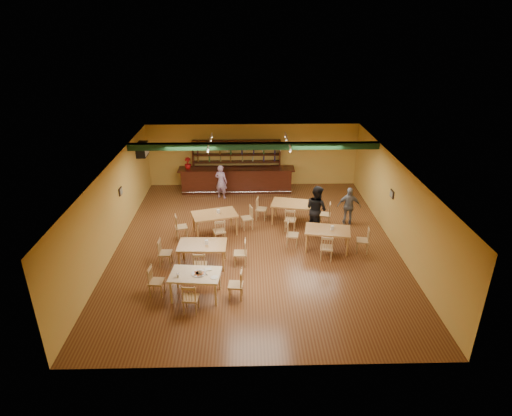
{
  "coord_description": "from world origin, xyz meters",
  "views": [
    {
      "loc": [
        -0.31,
        -13.71,
        7.61
      ],
      "look_at": [
        0.03,
        0.6,
        1.15
      ],
      "focal_mm": 29.96,
      "sensor_mm": 36.0,
      "label": 1
    }
  ],
  "objects_px": {
    "dining_table_a": "(215,223)",
    "dining_table_c": "(203,255)",
    "bar_counter": "(237,180)",
    "patron_bar": "(221,182)",
    "dining_table_b": "(293,213)",
    "dining_table_d": "(327,239)",
    "patron_right_a": "(316,209)",
    "near_table": "(196,285)"
  },
  "relations": [
    {
      "from": "near_table",
      "to": "dining_table_b",
      "type": "bearing_deg",
      "value": 61.17
    },
    {
      "from": "bar_counter",
      "to": "patron_bar",
      "type": "height_order",
      "value": "patron_bar"
    },
    {
      "from": "dining_table_d",
      "to": "dining_table_c",
      "type": "bearing_deg",
      "value": -156.06
    },
    {
      "from": "dining_table_b",
      "to": "near_table",
      "type": "bearing_deg",
      "value": -111.33
    },
    {
      "from": "dining_table_d",
      "to": "near_table",
      "type": "bearing_deg",
      "value": -136.88
    },
    {
      "from": "patron_bar",
      "to": "patron_right_a",
      "type": "bearing_deg",
      "value": 159.35
    },
    {
      "from": "dining_table_a",
      "to": "near_table",
      "type": "bearing_deg",
      "value": -110.28
    },
    {
      "from": "patron_bar",
      "to": "dining_table_a",
      "type": "bearing_deg",
      "value": 109.95
    },
    {
      "from": "bar_counter",
      "to": "near_table",
      "type": "xyz_separation_m",
      "value": [
        -1.05,
        -8.33,
        -0.18
      ]
    },
    {
      "from": "dining_table_a",
      "to": "dining_table_c",
      "type": "xyz_separation_m",
      "value": [
        -0.25,
        -2.29,
        -0.02
      ]
    },
    {
      "from": "dining_table_b",
      "to": "near_table",
      "type": "height_order",
      "value": "dining_table_b"
    },
    {
      "from": "bar_counter",
      "to": "dining_table_b",
      "type": "distance_m",
      "value": 4.11
    },
    {
      "from": "dining_table_a",
      "to": "dining_table_b",
      "type": "distance_m",
      "value": 3.18
    },
    {
      "from": "near_table",
      "to": "patron_bar",
      "type": "height_order",
      "value": "patron_bar"
    },
    {
      "from": "dining_table_c",
      "to": "dining_table_d",
      "type": "relative_size",
      "value": 1.01
    },
    {
      "from": "dining_table_d",
      "to": "dining_table_a",
      "type": "bearing_deg",
      "value": 173.16
    },
    {
      "from": "dining_table_c",
      "to": "patron_bar",
      "type": "height_order",
      "value": "patron_bar"
    },
    {
      "from": "bar_counter",
      "to": "dining_table_c",
      "type": "distance_m",
      "value": 6.67
    },
    {
      "from": "patron_bar",
      "to": "near_table",
      "type": "bearing_deg",
      "value": 108.29
    },
    {
      "from": "dining_table_a",
      "to": "dining_table_c",
      "type": "height_order",
      "value": "dining_table_a"
    },
    {
      "from": "dining_table_c",
      "to": "patron_right_a",
      "type": "height_order",
      "value": "patron_right_a"
    },
    {
      "from": "dining_table_b",
      "to": "dining_table_d",
      "type": "bearing_deg",
      "value": -52.86
    },
    {
      "from": "dining_table_a",
      "to": "patron_bar",
      "type": "xyz_separation_m",
      "value": [
        0.07,
        3.48,
        0.38
      ]
    },
    {
      "from": "patron_right_a",
      "to": "dining_table_b",
      "type": "bearing_deg",
      "value": 8.75
    },
    {
      "from": "near_table",
      "to": "patron_bar",
      "type": "xyz_separation_m",
      "value": [
        0.37,
        7.5,
        0.4
      ]
    },
    {
      "from": "dining_table_b",
      "to": "near_table",
      "type": "xyz_separation_m",
      "value": [
        -3.35,
        -4.93,
        -0.03
      ]
    },
    {
      "from": "dining_table_a",
      "to": "dining_table_d",
      "type": "bearing_deg",
      "value": -33.98
    },
    {
      "from": "dining_table_a",
      "to": "dining_table_d",
      "type": "relative_size",
      "value": 1.05
    },
    {
      "from": "bar_counter",
      "to": "patron_right_a",
      "type": "xyz_separation_m",
      "value": [
        3.1,
        -4.2,
        0.36
      ]
    },
    {
      "from": "dining_table_b",
      "to": "dining_table_c",
      "type": "bearing_deg",
      "value": -123.15
    },
    {
      "from": "dining_table_b",
      "to": "patron_bar",
      "type": "xyz_separation_m",
      "value": [
        -2.98,
        2.58,
        0.37
      ]
    },
    {
      "from": "dining_table_b",
      "to": "patron_right_a",
      "type": "distance_m",
      "value": 1.24
    },
    {
      "from": "dining_table_c",
      "to": "patron_bar",
      "type": "distance_m",
      "value": 5.79
    },
    {
      "from": "bar_counter",
      "to": "patron_right_a",
      "type": "height_order",
      "value": "patron_right_a"
    },
    {
      "from": "bar_counter",
      "to": "near_table",
      "type": "height_order",
      "value": "bar_counter"
    },
    {
      "from": "bar_counter",
      "to": "patron_bar",
      "type": "bearing_deg",
      "value": -129.67
    },
    {
      "from": "patron_bar",
      "to": "dining_table_b",
      "type": "bearing_deg",
      "value": 160.28
    },
    {
      "from": "dining_table_b",
      "to": "dining_table_c",
      "type": "relative_size",
      "value": 1.05
    },
    {
      "from": "dining_table_b",
      "to": "patron_right_a",
      "type": "bearing_deg",
      "value": -32.07
    },
    {
      "from": "dining_table_b",
      "to": "dining_table_a",
      "type": "bearing_deg",
      "value": -150.72
    },
    {
      "from": "dining_table_b",
      "to": "patron_bar",
      "type": "bearing_deg",
      "value": 152.09
    },
    {
      "from": "dining_table_c",
      "to": "bar_counter",
      "type": "bearing_deg",
      "value": 82.94
    }
  ]
}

